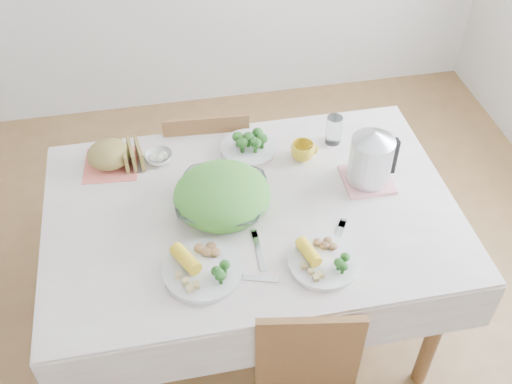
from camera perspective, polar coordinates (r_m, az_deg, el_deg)
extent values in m
plane|color=brown|center=(2.79, -0.33, -12.54)|extent=(3.60, 3.60, 0.00)
cube|color=brown|center=(2.49, -0.37, -7.77)|extent=(1.40, 0.90, 0.75)
cube|color=silver|center=(2.20, -0.41, -1.62)|extent=(1.50, 1.00, 0.01)
cube|color=brown|center=(2.86, -4.61, 3.15)|extent=(0.40, 0.40, 0.84)
imported|color=white|center=(2.17, -3.22, -0.75)|extent=(0.41, 0.41, 0.08)
cylinder|color=white|center=(1.99, -5.09, -7.45)|extent=(0.30, 0.30, 0.02)
cylinder|color=white|center=(2.02, 6.41, -6.63)|extent=(0.26, 0.26, 0.02)
cylinder|color=beige|center=(2.43, -0.71, 4.22)|extent=(0.29, 0.29, 0.02)
cube|color=#FD7562|center=(2.43, -13.61, 2.56)|extent=(0.23, 0.23, 0.00)
ellipsoid|color=olive|center=(2.40, -13.83, 3.56)|extent=(0.21, 0.21, 0.10)
imported|color=white|center=(2.41, -9.20, 3.28)|extent=(0.13, 0.13, 0.03)
imported|color=gold|center=(2.38, 4.45, 3.89)|extent=(0.09, 0.09, 0.07)
cylinder|color=white|center=(2.46, 7.42, 5.95)|extent=(0.08, 0.08, 0.12)
cube|color=pink|center=(2.33, 10.52, 1.18)|extent=(0.19, 0.19, 0.01)
cylinder|color=#B2B5BA|center=(2.26, 10.89, 3.28)|extent=(0.20, 0.20, 0.23)
cube|color=silver|center=(2.05, 0.30, -5.63)|extent=(0.02, 0.18, 0.00)
cube|color=silver|center=(2.10, 7.61, -4.73)|extent=(0.13, 0.19, 0.00)
cube|color=silver|center=(1.98, -0.69, -8.15)|extent=(0.20, 0.08, 0.00)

